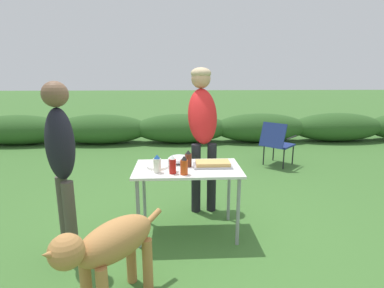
{
  "coord_description": "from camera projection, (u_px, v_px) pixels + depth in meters",
  "views": [
    {
      "loc": [
        -0.1,
        -2.97,
        1.68
      ],
      "look_at": [
        0.07,
        0.43,
        0.89
      ],
      "focal_mm": 28.0,
      "sensor_mm": 36.0,
      "label": 1
    }
  ],
  "objects": [
    {
      "name": "ground_plane",
      "position": [
        188.0,
        232.0,
        3.28
      ],
      "size": [
        60.0,
        60.0,
        0.0
      ],
      "primitive_type": "plane",
      "color": "#3D6B2D"
    },
    {
      "name": "shrub_hedge",
      "position": [
        181.0,
        128.0,
        7.5
      ],
      "size": [
        14.4,
        0.9,
        0.72
      ],
      "color": "#2D5623",
      "rests_on": "ground"
    },
    {
      "name": "folding_table",
      "position": [
        188.0,
        174.0,
        3.13
      ],
      "size": [
        1.1,
        0.64,
        0.74
      ],
      "color": "silver",
      "rests_on": "ground"
    },
    {
      "name": "food_tray",
      "position": [
        213.0,
        164.0,
        3.13
      ],
      "size": [
        0.4,
        0.23,
        0.06
      ],
      "color": "#9E9EA3",
      "rests_on": "folding_table"
    },
    {
      "name": "plate_stack",
      "position": [
        158.0,
        166.0,
        3.1
      ],
      "size": [
        0.22,
        0.22,
        0.03
      ],
      "primitive_type": "cylinder",
      "color": "white",
      "rests_on": "folding_table"
    },
    {
      "name": "mixing_bowl",
      "position": [
        179.0,
        159.0,
        3.26
      ],
      "size": [
        0.24,
        0.24,
        0.09
      ],
      "primitive_type": "ellipsoid",
      "color": "silver",
      "rests_on": "folding_table"
    },
    {
      "name": "paper_cup_stack",
      "position": [
        172.0,
        165.0,
        2.98
      ],
      "size": [
        0.08,
        0.08,
        0.13
      ],
      "primitive_type": "cylinder",
      "color": "white",
      "rests_on": "folding_table"
    },
    {
      "name": "ketchup_bottle",
      "position": [
        173.0,
        165.0,
        2.9
      ],
      "size": [
        0.07,
        0.07,
        0.19
      ],
      "color": "red",
      "rests_on": "folding_table"
    },
    {
      "name": "hot_sauce_bottle",
      "position": [
        184.0,
        166.0,
        2.87
      ],
      "size": [
        0.07,
        0.07,
        0.18
      ],
      "color": "#CC4214",
      "rests_on": "folding_table"
    },
    {
      "name": "mayo_bottle",
      "position": [
        157.0,
        164.0,
        2.93
      ],
      "size": [
        0.08,
        0.08,
        0.18
      ],
      "color": "silver",
      "rests_on": "folding_table"
    },
    {
      "name": "bbq_sauce_bottle",
      "position": [
        188.0,
        159.0,
        3.12
      ],
      "size": [
        0.07,
        0.07,
        0.18
      ],
      "color": "#562314",
      "rests_on": "folding_table"
    },
    {
      "name": "standing_person_in_gray_fleece",
      "position": [
        202.0,
        121.0,
        3.67
      ],
      "size": [
        0.4,
        0.53,
        1.77
      ],
      "rotation": [
        0.0,
        0.0,
        0.09
      ],
      "color": "black",
      "rests_on": "ground"
    },
    {
      "name": "standing_person_with_beanie",
      "position": [
        61.0,
        156.0,
        2.59
      ],
      "size": [
        0.38,
        0.4,
        1.63
      ],
      "rotation": [
        0.0,
        0.0,
        2.19
      ],
      "color": "#4C473D",
      "rests_on": "ground"
    },
    {
      "name": "dog",
      "position": [
        110.0,
        247.0,
        2.12
      ],
      "size": [
        0.71,
        0.85,
        0.73
      ],
      "rotation": [
        0.0,
        0.0,
        2.46
      ],
      "color": "#B27A42",
      "rests_on": "ground"
    },
    {
      "name": "camp_chair_green_behind_table",
      "position": [
        277.0,
        142.0,
        5.55
      ],
      "size": [
        0.74,
        0.74,
        0.83
      ],
      "rotation": [
        0.0,
        0.0,
        -0.78
      ],
      "color": "navy",
      "rests_on": "ground"
    }
  ]
}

